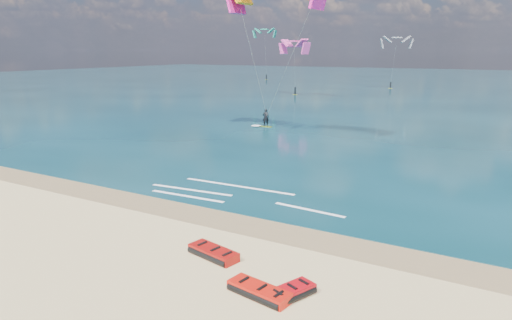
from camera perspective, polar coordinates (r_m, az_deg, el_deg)
The scene contains 9 objects.
ground at distance 56.71m, azimuth 16.18°, elevation 4.77°, with size 320.00×320.00×0.00m, color tan.
wet_sand_strip at distance 23.24m, azimuth -6.02°, elevation -7.02°, with size 320.00×2.40×0.01m, color brown.
sea at distance 119.62m, azimuth 23.50°, elevation 8.57°, with size 320.00×200.00×0.04m, color #092A31.
packed_kite_left at distance 16.20m, azimuth 0.42°, elevation -16.62°, with size 2.51×1.13×0.41m, color red, non-canonical shape.
packed_kite_mid at distance 18.95m, azimuth -5.33°, elevation -11.95°, with size 2.45×1.17×0.43m, color #A40F0B, non-canonical shape.
packed_kite_right at distance 16.20m, azimuth 4.28°, elevation -16.67°, with size 1.99×1.07×0.39m, color #BC0810, non-canonical shape.
kitesurfer_main at distance 44.66m, azimuth 1.78°, elevation 13.37°, with size 12.33×8.85×15.68m.
shoreline_foam at distance 26.65m, azimuth -3.68°, elevation -4.16°, with size 12.23×3.61×0.01m.
distant_kites at distance 98.86m, azimuth 18.73°, elevation 11.33°, with size 93.74×40.22×13.57m.
Camera 1 is at (12.73, -14.66, 8.15)m, focal length 32.00 mm.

